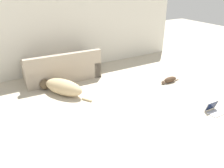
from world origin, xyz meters
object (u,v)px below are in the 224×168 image
object	(u,v)px
cat	(170,80)
laptop_open	(213,109)
couch	(62,70)
dog	(62,87)

from	to	relation	value
cat	laptop_open	xyz separation A→B (m)	(-0.23, -1.56, -0.00)
couch	dog	size ratio (longest dim) A/B	1.49
dog	laptop_open	bearing A→B (deg)	-165.62
couch	cat	size ratio (longest dim) A/B	3.45
dog	laptop_open	size ratio (longest dim) A/B	4.27
dog	cat	world-z (taller)	dog
dog	cat	bearing A→B (deg)	-138.77
couch	laptop_open	distance (m)	3.92
cat	dog	bearing A→B (deg)	-15.87
dog	laptop_open	distance (m)	3.47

